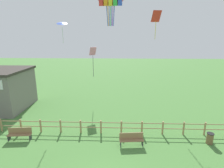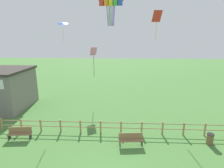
{
  "view_description": "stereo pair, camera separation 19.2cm",
  "coord_description": "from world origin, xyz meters",
  "px_view_note": "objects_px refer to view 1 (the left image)",
  "views": [
    {
      "loc": [
        0.53,
        -6.29,
        7.59
      ],
      "look_at": [
        0.0,
        8.52,
        3.65
      ],
      "focal_mm": 28.0,
      "sensor_mm": 36.0,
      "label": 1
    },
    {
      "loc": [
        0.72,
        -6.28,
        7.59
      ],
      "look_at": [
        0.0,
        8.52,
        3.65
      ],
      "focal_mm": 28.0,
      "sensor_mm": 36.0,
      "label": 2
    }
  ],
  "objects_px": {
    "trash_bin": "(210,138)",
    "kite_red_diamond": "(156,19)",
    "park_bench_near_fence": "(131,139)",
    "park_bench_by_building": "(20,133)",
    "kite_blue_delta": "(62,24)",
    "kite_pink_diamond": "(93,55)"
  },
  "relations": [
    {
      "from": "kite_blue_delta",
      "to": "kite_pink_diamond",
      "type": "bearing_deg",
      "value": 30.75
    },
    {
      "from": "park_bench_near_fence",
      "to": "kite_red_diamond",
      "type": "relative_size",
      "value": 0.61
    },
    {
      "from": "kite_red_diamond",
      "to": "kite_pink_diamond",
      "type": "xyz_separation_m",
      "value": [
        -7.0,
        0.76,
        -4.0
      ]
    },
    {
      "from": "park_bench_by_building",
      "to": "kite_red_diamond",
      "type": "xyz_separation_m",
      "value": [
        11.49,
        8.26,
        9.07
      ]
    },
    {
      "from": "park_bench_near_fence",
      "to": "trash_bin",
      "type": "distance_m",
      "value": 5.81
    },
    {
      "from": "kite_blue_delta",
      "to": "park_bench_near_fence",
      "type": "bearing_deg",
      "value": -48.2
    },
    {
      "from": "park_bench_by_building",
      "to": "kite_red_diamond",
      "type": "relative_size",
      "value": 0.61
    },
    {
      "from": "park_bench_near_fence",
      "to": "park_bench_by_building",
      "type": "distance_m",
      "value": 8.51
    },
    {
      "from": "park_bench_near_fence",
      "to": "trash_bin",
      "type": "relative_size",
      "value": 2.13
    },
    {
      "from": "park_bench_near_fence",
      "to": "kite_blue_delta",
      "type": "bearing_deg",
      "value": 131.8
    },
    {
      "from": "park_bench_near_fence",
      "to": "trash_bin",
      "type": "height_order",
      "value": "park_bench_near_fence"
    },
    {
      "from": "park_bench_by_building",
      "to": "trash_bin",
      "type": "height_order",
      "value": "park_bench_by_building"
    },
    {
      "from": "park_bench_by_building",
      "to": "kite_blue_delta",
      "type": "relative_size",
      "value": 0.78
    },
    {
      "from": "park_bench_by_building",
      "to": "kite_blue_delta",
      "type": "distance_m",
      "value": 11.32
    },
    {
      "from": "trash_bin",
      "to": "kite_red_diamond",
      "type": "xyz_separation_m",
      "value": [
        -2.8,
        8.3,
        9.15
      ]
    },
    {
      "from": "park_bench_near_fence",
      "to": "trash_bin",
      "type": "bearing_deg",
      "value": 3.96
    },
    {
      "from": "kite_blue_delta",
      "to": "park_bench_by_building",
      "type": "bearing_deg",
      "value": -102.29
    },
    {
      "from": "park_bench_near_fence",
      "to": "park_bench_by_building",
      "type": "relative_size",
      "value": 1.0
    },
    {
      "from": "trash_bin",
      "to": "kite_red_diamond",
      "type": "distance_m",
      "value": 12.67
    },
    {
      "from": "trash_bin",
      "to": "park_bench_by_building",
      "type": "bearing_deg",
      "value": 179.85
    },
    {
      "from": "park_bench_near_fence",
      "to": "kite_red_diamond",
      "type": "height_order",
      "value": "kite_red_diamond"
    },
    {
      "from": "park_bench_near_fence",
      "to": "kite_pink_diamond",
      "type": "relative_size",
      "value": 0.5
    }
  ]
}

